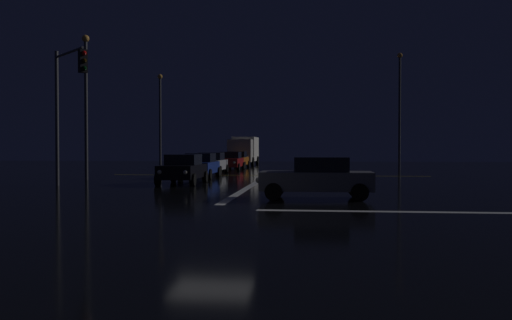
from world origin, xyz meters
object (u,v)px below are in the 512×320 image
Objects in this scene: sedan_black at (183,169)px; box_truck at (244,150)px; sedan_orange at (237,160)px; sedan_gray_crossing at (317,177)px; sedan_red at (230,161)px; streetlamp_left_far at (160,114)px; streetlamp_left_near at (86,96)px; streetlamp_right_far at (400,103)px; sedan_silver at (211,163)px; sedan_blue at (200,165)px; traffic_signal_nw at (67,92)px.

box_truck is (-0.53, 30.15, 0.91)m from sedan_black.
sedan_orange is 1.00× the size of sedan_gray_crossing.
streetlamp_left_far is at bearing 167.50° from sedan_red.
sedan_gray_crossing is at bearing -38.51° from streetlamp_left_near.
streetlamp_right_far is at bearing 0.00° from streetlamp_left_far.
sedan_black is at bearing -25.73° from streetlamp_left_near.
sedan_red is (0.41, 6.66, 0.00)m from sedan_silver.
sedan_black is 5.71m from sedan_blue.
sedan_blue and sedan_gray_crossing have the same top height.
traffic_signal_nw is 29.36m from streetlamp_right_far.
streetlamp_right_far is (14.34, 1.45, 4.89)m from sedan_red.
sedan_black is 24.39m from streetlamp_right_far.
box_truck is at bearing 91.71° from sedan_red.
sedan_blue is at bearing -90.45° from sedan_red.
box_truck reaches higher than sedan_blue.
streetlamp_left_near is 16.00m from streetlamp_left_far.
sedan_blue is 1.00× the size of sedan_red.
streetlamp_left_near is at bearing -158.98° from sedan_blue.
sedan_black is 1.00× the size of sedan_silver.
traffic_signal_nw is at bearing -100.13° from sedan_orange.
sedan_black is 20.77m from streetlamp_left_far.
sedan_black is at bearing -126.42° from streetlamp_right_far.
traffic_signal_nw is at bearing -107.48° from sedan_silver.
streetlamp_left_near is at bearing 154.27° from sedan_black.
sedan_red is 16.50m from streetlamp_left_near.
sedan_orange is 0.50× the size of streetlamp_left_near.
box_truck is 27.82m from streetlamp_left_near.
sedan_silver and sedan_red have the same top height.
box_truck is 38.60m from sedan_gray_crossing.
sedan_silver is at bearing 52.12° from streetlamp_left_near.
sedan_gray_crossing is (7.18, -25.47, 0.00)m from sedan_red.
streetlamp_left_far is (-0.00, 16.00, -0.11)m from streetlamp_left_near.
streetlamp_left_near reaches higher than box_truck.
sedan_red is 0.43× the size of streetlamp_right_far.
sedan_black is 6.95m from traffic_signal_nw.
sedan_silver is at bearing -52.92° from streetlamp_left_far.
sedan_red is 1.00× the size of sedan_orange.
streetlamp_left_far reaches higher than box_truck.
sedan_gray_crossing is 0.50× the size of streetlamp_left_near.
traffic_signal_nw reaches higher than sedan_orange.
sedan_silver is 0.43× the size of streetlamp_right_far.
traffic_signal_nw is at bearing -85.62° from streetlamp_left_far.
sedan_silver is at bearing 72.52° from traffic_signal_nw.
sedan_silver is 6.68m from sedan_red.
streetlamp_left_far is (-6.17, -10.93, 3.21)m from box_truck.
streetlamp_left_near reaches higher than streetlamp_left_far.
traffic_signal_nw is 0.80× the size of streetlamp_left_far.
sedan_orange is 0.52× the size of box_truck.
streetlamp_left_near is at bearing -127.88° from sedan_silver.
streetlamp_right_far is 1.15× the size of streetlamp_left_near.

